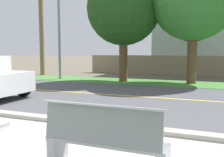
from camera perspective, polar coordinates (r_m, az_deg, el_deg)
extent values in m
plane|color=#665B4C|center=(11.45, 7.04, -2.70)|extent=(140.00, 140.00, 0.00)
cube|color=#B7B2A8|center=(4.73, -18.11, -15.54)|extent=(44.00, 3.60, 0.01)
cube|color=#ADA89E|center=(6.25, -6.46, -9.49)|extent=(44.00, 0.30, 0.11)
cube|color=#515156|center=(10.03, 4.85, -3.89)|extent=(52.00, 8.00, 0.01)
cube|color=#E0CC4C|center=(10.02, 4.85, -3.86)|extent=(48.00, 0.14, 0.01)
cube|color=#478438|center=(14.50, 10.22, -0.89)|extent=(48.00, 2.80, 0.02)
cube|color=#9EA0A8|center=(4.32, -11.66, -14.36)|extent=(0.14, 0.40, 0.45)
cube|color=#9EA0A8|center=(3.88, -1.26, -13.46)|extent=(1.78, 0.44, 0.05)
cube|color=slate|center=(3.63, -2.50, -10.16)|extent=(1.71, 0.12, 0.52)
cylinder|color=#9EA0A8|center=(3.55, -2.58, -5.86)|extent=(1.78, 0.04, 0.04)
cylinder|color=black|center=(10.50, -18.73, -2.00)|extent=(0.64, 0.18, 0.64)
cylinder|color=gray|center=(16.48, -11.45, 13.03)|extent=(0.16, 0.16, 7.55)
cylinder|color=brown|center=(14.72, 2.47, 4.19)|extent=(0.47, 0.47, 2.52)
sphere|color=#1E4719|center=(14.90, 2.52, 14.93)|extent=(4.04, 4.04, 4.04)
cylinder|color=brown|center=(14.42, 16.96, 4.46)|extent=(0.49, 0.49, 2.81)
cylinder|color=brown|center=(19.58, -15.17, 13.82)|extent=(0.32, 0.32, 8.92)
cube|color=gray|center=(19.41, 13.49, 2.80)|extent=(13.00, 0.36, 1.40)
cube|color=#232833|center=(19.27, 17.12, 9.78)|extent=(1.10, 0.06, 1.30)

